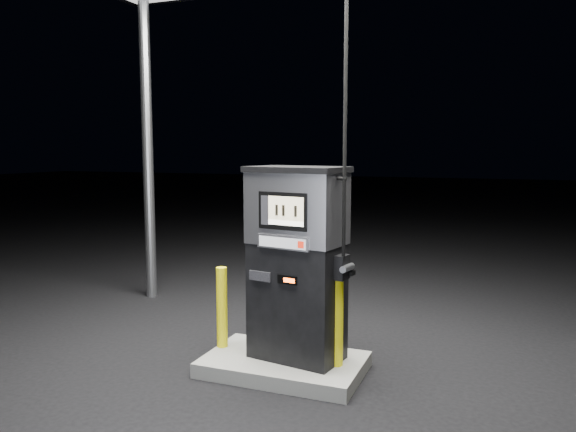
% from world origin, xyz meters
% --- Properties ---
extents(ground, '(80.00, 80.00, 0.00)m').
position_xyz_m(ground, '(0.00, 0.00, 0.00)').
color(ground, black).
rests_on(ground, ground).
extents(pump_island, '(1.60, 1.00, 0.15)m').
position_xyz_m(pump_island, '(0.00, 0.00, 0.07)').
color(pump_island, slate).
rests_on(pump_island, ground).
extents(fuel_dispenser, '(1.11, 0.73, 4.03)m').
position_xyz_m(fuel_dispenser, '(0.12, 0.05, 1.15)').
color(fuel_dispenser, black).
rests_on(fuel_dispenser, pump_island).
extents(bollard_left, '(0.15, 0.15, 0.87)m').
position_xyz_m(bollard_left, '(-0.74, 0.06, 0.58)').
color(bollard_left, '#FFF00E').
rests_on(bollard_left, pump_island).
extents(bollard_right, '(0.15, 0.15, 1.01)m').
position_xyz_m(bollard_right, '(0.55, 0.01, 0.66)').
color(bollard_right, '#FFF00E').
rests_on(bollard_right, pump_island).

